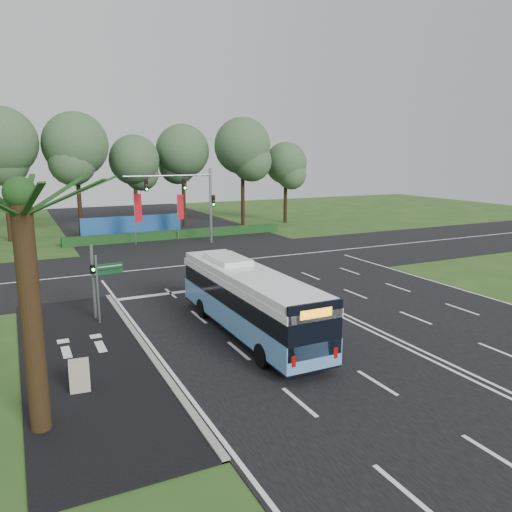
% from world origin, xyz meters
% --- Properties ---
extents(ground, '(120.00, 120.00, 0.00)m').
position_xyz_m(ground, '(0.00, 0.00, 0.00)').
color(ground, '#284717').
rests_on(ground, ground).
extents(road_main, '(20.00, 120.00, 0.04)m').
position_xyz_m(road_main, '(0.00, 0.00, 0.02)').
color(road_main, black).
rests_on(road_main, ground).
extents(road_cross, '(120.00, 14.00, 0.05)m').
position_xyz_m(road_cross, '(0.00, 12.00, 0.03)').
color(road_cross, black).
rests_on(road_cross, ground).
extents(bike_path, '(5.00, 18.00, 0.06)m').
position_xyz_m(bike_path, '(-12.50, -3.00, 0.03)').
color(bike_path, black).
rests_on(bike_path, ground).
extents(kerb_strip, '(0.25, 18.00, 0.12)m').
position_xyz_m(kerb_strip, '(-10.10, -3.00, 0.06)').
color(kerb_strip, gray).
rests_on(kerb_strip, ground).
extents(city_bus, '(2.48, 11.39, 3.27)m').
position_xyz_m(city_bus, '(-5.32, -3.28, 1.65)').
color(city_bus, '#578EC9').
rests_on(city_bus, ground).
extents(pedestrian_signal, '(0.33, 0.43, 3.83)m').
position_xyz_m(pedestrian_signal, '(-11.37, 2.17, 2.09)').
color(pedestrian_signal, gray).
rests_on(pedestrian_signal, ground).
extents(street_sign, '(1.34, 0.25, 3.46)m').
position_xyz_m(street_sign, '(-11.00, 1.33, 2.22)').
color(street_sign, gray).
rests_on(street_sign, ground).
extents(utility_cabinet, '(0.74, 0.63, 1.14)m').
position_xyz_m(utility_cabinet, '(-13.11, -5.84, 0.57)').
color(utility_cabinet, '#AEA78C').
rests_on(utility_cabinet, ground).
extents(banner_flag_left, '(0.71, 0.10, 4.84)m').
position_xyz_m(banner_flag_left, '(-4.42, 22.54, 3.14)').
color(banner_flag_left, gray).
rests_on(banner_flag_left, ground).
extents(banner_flag_mid, '(0.67, 0.12, 4.53)m').
position_xyz_m(banner_flag_mid, '(-0.02, 23.62, 2.96)').
color(banner_flag_mid, gray).
rests_on(banner_flag_mid, ground).
extents(palm_tree, '(3.20, 3.20, 7.65)m').
position_xyz_m(palm_tree, '(-14.50, -8.00, 6.44)').
color(palm_tree, '#382614').
rests_on(palm_tree, ground).
extents(traffic_light_gantry, '(8.41, 0.28, 7.00)m').
position_xyz_m(traffic_light_gantry, '(0.21, 20.50, 4.66)').
color(traffic_light_gantry, gray).
rests_on(traffic_light_gantry, ground).
extents(hedge, '(22.00, 1.20, 0.80)m').
position_xyz_m(hedge, '(0.00, 24.50, 0.40)').
color(hedge, '#133312').
rests_on(hedge, ground).
extents(blue_hoarding, '(10.00, 0.30, 2.20)m').
position_xyz_m(blue_hoarding, '(-4.00, 27.00, 1.10)').
color(blue_hoarding, '#1A4B91').
rests_on(blue_hoarding, ground).
extents(eucalyptus_row, '(42.00, 9.11, 12.70)m').
position_xyz_m(eucalyptus_row, '(-4.00, 30.74, 8.73)').
color(eucalyptus_row, black).
rests_on(eucalyptus_row, ground).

